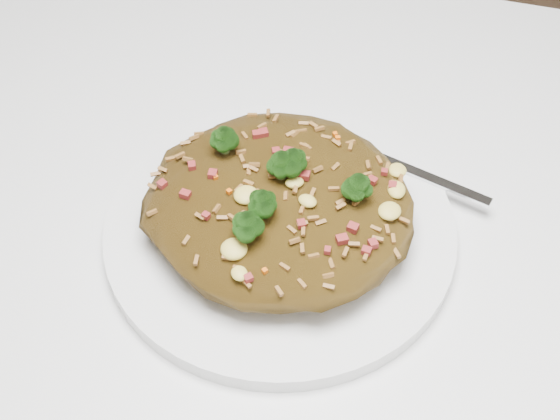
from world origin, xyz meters
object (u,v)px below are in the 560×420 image
object	(u,v)px
dining_table	(281,361)
plate	(280,229)
fried_rice	(280,197)
fork	(402,167)

from	to	relation	value
dining_table	plate	bearing A→B (deg)	106.31
plate	fried_rice	bearing A→B (deg)	-91.22
plate	fork	size ratio (longest dim) A/B	1.61
dining_table	fried_rice	bearing A→B (deg)	106.37
plate	fried_rice	world-z (taller)	fried_rice
fried_rice	dining_table	bearing A→B (deg)	-73.63
plate	fork	xyz separation A→B (m)	(0.08, 0.08, 0.01)
dining_table	plate	distance (m)	0.11
dining_table	fried_rice	distance (m)	0.15
plate	fork	distance (m)	0.11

